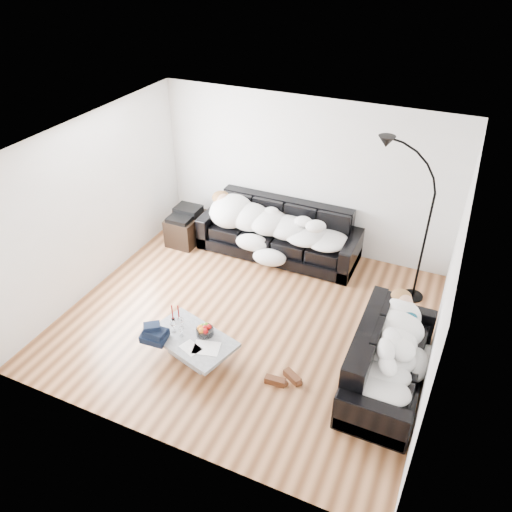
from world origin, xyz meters
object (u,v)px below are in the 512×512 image
at_px(fruit_bowl, 205,330).
at_px(candle_left, 172,313).
at_px(coffee_table, 193,347).
at_px(floor_lamp, 425,237).
at_px(wine_glass_c, 181,332).
at_px(wine_glass_b, 173,326).
at_px(wine_glass_a, 181,323).
at_px(stereo, 185,213).
at_px(candle_right, 179,313).
at_px(sleeper_back, 278,222).
at_px(sofa_back, 279,231).
at_px(sleeper_right, 393,343).
at_px(av_cabinet, 187,228).
at_px(shoes, 283,379).
at_px(sofa_right, 390,357).

distance_m(fruit_bowl, candle_left, 0.53).
distance_m(coffee_table, floor_lamp, 3.56).
bearing_deg(wine_glass_c, wine_glass_b, 166.83).
distance_m(wine_glass_a, floor_lamp, 3.59).
bearing_deg(fruit_bowl, stereo, 125.63).
distance_m(fruit_bowl, candle_right, 0.46).
relative_size(sleeper_back, candle_left, 9.10).
relative_size(wine_glass_a, candle_left, 0.69).
height_order(wine_glass_c, floor_lamp, floor_lamp).
height_order(sofa_back, candle_right, sofa_back).
bearing_deg(sofa_back, wine_glass_b, -97.63).
distance_m(sofa_back, floor_lamp, 2.42).
distance_m(sleeper_right, av_cabinet, 4.37).
height_order(wine_glass_c, stereo, stereo).
bearing_deg(shoes, floor_lamp, 70.54).
bearing_deg(av_cabinet, sofa_right, -24.57).
xyz_separation_m(candle_right, stereo, (-1.23, 2.24, 0.11)).
xyz_separation_m(sleeper_right, wine_glass_b, (-2.67, -0.61, -0.21)).
relative_size(candle_left, stereo, 0.57).
distance_m(stereo, floor_lamp, 4.00).
relative_size(sleeper_right, wine_glass_b, 9.46).
bearing_deg(fruit_bowl, sofa_back, 90.64).
bearing_deg(wine_glass_b, shoes, 2.59).
distance_m(sleeper_right, candle_left, 2.83).
bearing_deg(av_cabinet, wine_glass_a, -59.86).
distance_m(coffee_table, fruit_bowl, 0.29).
xyz_separation_m(wine_glass_a, candle_left, (-0.19, 0.09, 0.04)).
distance_m(av_cabinet, floor_lamp, 4.05).
bearing_deg(candle_right, shoes, -5.59).
xyz_separation_m(coffee_table, wine_glass_a, (-0.22, 0.11, 0.25)).
xyz_separation_m(sleeper_back, wine_glass_a, (-0.31, -2.58, -0.24)).
bearing_deg(wine_glass_c, av_cabinet, 119.59).
bearing_deg(stereo, sofa_back, 8.38).
distance_m(wine_glass_a, wine_glass_c, 0.16).
bearing_deg(sleeper_back, candle_left, -101.20).
bearing_deg(av_cabinet, wine_glass_b, -62.01).
distance_m(sleeper_right, wine_glass_c, 2.62).
bearing_deg(shoes, wine_glass_c, -169.00).
distance_m(wine_glass_c, floor_lamp, 3.63).
xyz_separation_m(sofa_right, sleeper_back, (-2.30, 2.07, 0.25)).
bearing_deg(sofa_back, av_cabinet, -170.51).
xyz_separation_m(wine_glass_b, candle_right, (-0.05, 0.22, 0.04)).
bearing_deg(floor_lamp, coffee_table, -146.67).
height_order(sleeper_back, stereo, sleeper_back).
distance_m(coffee_table, candle_left, 0.53).
distance_m(wine_glass_a, shoes, 1.50).
xyz_separation_m(candle_left, stereo, (-1.15, 2.27, 0.11)).
distance_m(sofa_back, candle_right, 2.55).
bearing_deg(wine_glass_b, sleeper_back, 82.23).
distance_m(sleeper_back, av_cabinet, 1.71).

